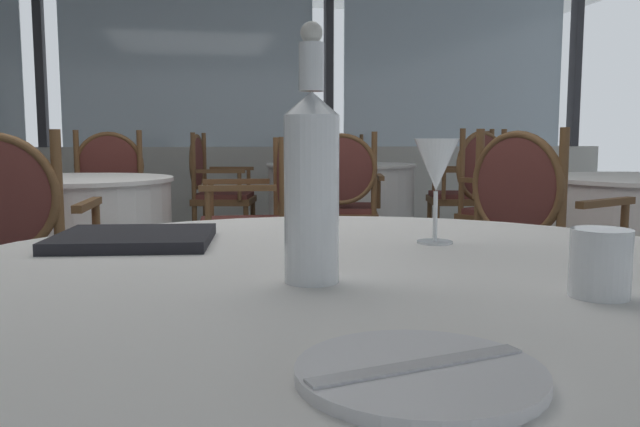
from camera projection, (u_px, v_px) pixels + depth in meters
ground_plane at (187, 384)px, 2.41m from camera, size 14.96×14.96×0.00m
window_wall_far at (192, 120)px, 6.50m from camera, size 9.13×0.14×2.80m
side_plate at (419, 373)px, 0.49m from camera, size 0.19×0.19×0.01m
butter_knife at (420, 366)px, 0.49m from camera, size 0.19×0.06×0.00m
water_bottle at (312, 180)px, 0.82m from camera, size 0.07×0.07×0.33m
wine_glass at (436, 167)px, 1.13m from camera, size 0.08×0.08×0.19m
water_tumbler at (600, 263)px, 0.75m from camera, size 0.07×0.07×0.08m
menu_book at (135, 238)px, 1.14m from camera, size 0.29×0.27×0.02m
background_table_0 at (341, 209)px, 5.12m from camera, size 1.19×1.19×0.73m
dining_chair_0_0 at (341, 178)px, 6.12m from camera, size 0.60×0.55×0.97m
dining_chair_0_1 at (213, 184)px, 5.13m from camera, size 0.55×0.60×0.98m
dining_chair_0_2 at (342, 196)px, 4.08m from camera, size 0.60×0.55×0.97m
dining_chair_0_3 at (471, 183)px, 5.06m from camera, size 0.55×0.60×1.00m
dining_chair_2_0 at (495, 195)px, 4.06m from camera, size 0.64×0.61×0.99m
dining_chair_2_1 at (533, 227)px, 2.65m from camera, size 0.61×0.64×0.96m
background_table_3 at (74, 250)px, 3.22m from camera, size 1.00×1.00×0.73m
dining_chair_3_0 at (10, 242)px, 2.28m from camera, size 0.55×0.49×0.95m
dining_chair_3_1 at (257, 211)px, 3.33m from camera, size 0.49×0.55×0.93m
dining_chair_3_2 at (107, 194)px, 4.11m from camera, size 0.55×0.49×0.98m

